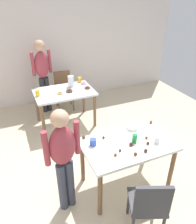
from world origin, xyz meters
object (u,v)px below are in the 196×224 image
(mixing_bowl, at_px, (133,127))
(pitcher_far, at_px, (71,81))
(person_adult_far, at_px, (42,71))
(chair_far_table, at_px, (63,88))
(dining_table_near, at_px, (127,149))
(chair_near_table, at_px, (149,204))
(person_girl_near, at_px, (63,155))
(soda_can, at_px, (135,139))
(dining_table_far, at_px, (64,96))

(mixing_bowl, distance_m, pitcher_far, 1.91)
(person_adult_far, bearing_deg, chair_far_table, 3.99)
(dining_table_near, bearing_deg, pitcher_far, 93.13)
(chair_near_table, relative_size, chair_far_table, 1.00)
(chair_near_table, distance_m, person_girl_near, 1.09)
(person_adult_far, height_order, soda_can, person_adult_far)
(person_girl_near, relative_size, mixing_bowl, 8.37)
(chair_near_table, xyz_separation_m, chair_far_table, (-0.00, 3.46, 0.00))
(dining_table_near, xyz_separation_m, chair_near_table, (-0.15, -0.75, -0.15))
(person_girl_near, xyz_separation_m, mixing_bowl, (1.12, 0.31, -0.09))
(chair_near_table, bearing_deg, mixing_bowl, 69.40)
(person_adult_far, bearing_deg, chair_near_table, -82.77)
(mixing_bowl, bearing_deg, chair_far_table, 99.04)
(dining_table_far, bearing_deg, chair_far_table, 76.85)
(person_girl_near, relative_size, soda_can, 11.96)
(chair_near_table, xyz_separation_m, mixing_bowl, (0.39, 1.03, 0.29))
(chair_far_table, xyz_separation_m, pitcher_far, (0.03, -0.56, 0.37))
(mixing_bowl, bearing_deg, person_adult_far, 108.88)
(dining_table_near, relative_size, chair_far_table, 1.38)
(person_adult_far, relative_size, mixing_bowl, 9.33)
(soda_can, bearing_deg, pitcher_far, 95.42)
(dining_table_near, height_order, person_adult_far, person_adult_far)
(dining_table_far, xyz_separation_m, pitcher_far, (0.21, 0.18, 0.21))
(chair_far_table, height_order, pitcher_far, pitcher_far)
(dining_table_near, relative_size, dining_table_far, 1.03)
(dining_table_near, bearing_deg, chair_far_table, 93.15)
(person_girl_near, height_order, pitcher_far, person_girl_near)
(dining_table_near, xyz_separation_m, dining_table_far, (-0.32, 1.97, 0.00))
(dining_table_near, height_order, person_girl_near, person_girl_near)
(chair_near_table, relative_size, person_adult_far, 0.53)
(chair_near_table, height_order, pitcher_far, pitcher_far)
(person_girl_near, bearing_deg, mixing_bowl, 15.35)
(dining_table_near, height_order, dining_table_far, same)
(dining_table_near, height_order, chair_near_table, chair_near_table)
(pitcher_far, bearing_deg, chair_far_table, 93.25)
(chair_near_table, bearing_deg, person_girl_near, 135.38)
(dining_table_far, bearing_deg, chair_near_table, -86.31)
(person_adult_far, relative_size, pitcher_far, 7.25)
(person_girl_near, bearing_deg, pitcher_far, 70.70)
(dining_table_far, height_order, pitcher_far, pitcher_far)
(person_girl_near, distance_m, pitcher_far, 2.31)
(dining_table_near, xyz_separation_m, person_adult_far, (-0.58, 2.69, 0.34))
(person_girl_near, height_order, mixing_bowl, person_girl_near)
(person_adult_far, height_order, pitcher_far, person_adult_far)
(chair_far_table, relative_size, person_girl_near, 0.60)
(dining_table_far, xyz_separation_m, person_adult_far, (-0.26, 0.72, 0.34))
(soda_can, xyz_separation_m, pitcher_far, (-0.21, 2.17, 0.05))
(dining_table_far, relative_size, chair_near_table, 1.34)
(soda_can, height_order, pitcher_far, pitcher_far)
(dining_table_near, relative_size, pitcher_far, 5.35)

